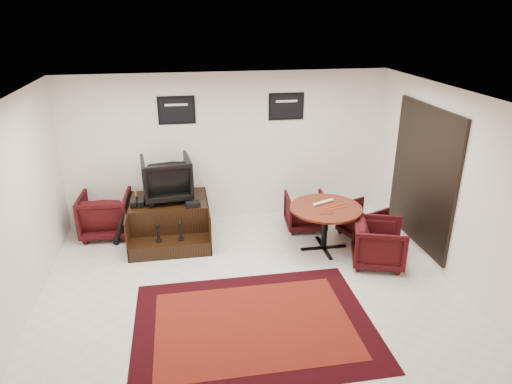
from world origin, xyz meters
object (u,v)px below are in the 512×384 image
at_px(shine_podium, 170,221).
at_px(shine_chair, 167,176).
at_px(meeting_table, 326,212).
at_px(armchair_side, 106,212).
at_px(table_chair_corner, 379,241).
at_px(table_chair_back, 305,210).
at_px(table_chair_window, 362,219).

distance_m(shine_podium, shine_chair, 0.81).
height_order(shine_chair, meeting_table, shine_chair).
height_order(armchair_side, table_chair_corner, armchair_side).
xyz_separation_m(shine_podium, meeting_table, (2.58, -0.86, 0.36)).
bearing_deg(table_chair_back, meeting_table, 101.48).
bearing_deg(table_chair_corner, table_chair_back, 46.99).
bearing_deg(table_chair_corner, armchair_side, 86.08).
distance_m(armchair_side, table_chair_corner, 4.76).
xyz_separation_m(shine_podium, armchair_side, (-1.13, 0.32, 0.11)).
bearing_deg(table_chair_window, table_chair_corner, 150.27).
bearing_deg(shine_chair, shine_podium, 83.62).
distance_m(meeting_table, table_chair_back, 0.91).
bearing_deg(shine_podium, table_chair_back, -0.44).
distance_m(shine_podium, meeting_table, 2.75).
bearing_deg(table_chair_window, shine_podium, 58.54).
bearing_deg(meeting_table, table_chair_corner, -41.47).
xyz_separation_m(shine_chair, armchair_side, (-1.13, 0.18, -0.69)).
height_order(armchair_side, meeting_table, armchair_side).
xyz_separation_m(shine_chair, table_chair_corner, (3.28, -1.63, -0.72)).
distance_m(meeting_table, table_chair_window, 0.96).
xyz_separation_m(shine_chair, table_chair_back, (2.48, -0.16, -0.76)).
distance_m(shine_chair, table_chair_back, 2.60).
bearing_deg(shine_chair, armchair_side, -15.43).
height_order(shine_podium, table_chair_back, table_chair_back).
bearing_deg(table_chair_back, shine_chair, 0.95).
xyz_separation_m(shine_podium, shine_chair, (0.00, 0.14, 0.80)).
bearing_deg(armchair_side, table_chair_back, 177.01).
bearing_deg(meeting_table, table_chair_back, 96.80).
relative_size(armchair_side, table_chair_back, 1.20).
bearing_deg(meeting_table, shine_podium, 161.48).
bearing_deg(armchair_side, meeting_table, 164.67).
bearing_deg(table_chair_window, table_chair_back, 38.95).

